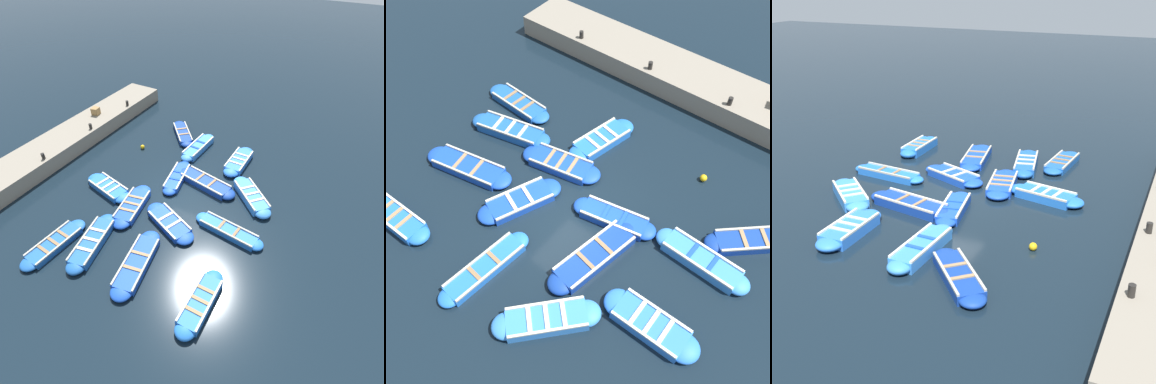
% 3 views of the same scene
% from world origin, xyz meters
% --- Properties ---
extents(ground_plane, '(120.00, 120.00, 0.00)m').
position_xyz_m(ground_plane, '(0.00, 0.00, 0.00)').
color(ground_plane, black).
extents(boat_drifting, '(1.11, 3.48, 0.35)m').
position_xyz_m(boat_drifting, '(-3.33, -5.68, 0.15)').
color(boat_drifting, '#1E59AD').
rests_on(boat_drifting, ground).
extents(boat_outer_left, '(1.64, 3.73, 0.43)m').
position_xyz_m(boat_outer_left, '(-1.84, -4.77, 0.19)').
color(boat_outer_left, '#1E59AD').
rests_on(boat_outer_left, ground).
extents(boat_tucked, '(3.97, 1.59, 0.41)m').
position_xyz_m(boat_tucked, '(0.79, 1.57, 0.18)').
color(boat_tucked, navy).
rests_on(boat_tucked, ground).
extents(boat_alongside, '(1.57, 3.46, 0.38)m').
position_xyz_m(boat_alongside, '(-1.70, -1.94, 0.16)').
color(boat_alongside, '#1947B7').
rests_on(boat_alongside, ground).
extents(boat_stern_in, '(0.97, 3.51, 0.45)m').
position_xyz_m(boat_stern_in, '(-1.25, 4.48, 0.20)').
color(boat_stern_in, '#3884E0').
rests_on(boat_stern_in, ground).
extents(boat_outer_right, '(3.68, 1.10, 0.36)m').
position_xyz_m(boat_outer_right, '(3.38, -1.02, 0.15)').
color(boat_outer_right, blue).
rests_on(boat_outer_right, ground).
extents(boat_inner_gap, '(3.41, 2.11, 0.38)m').
position_xyz_m(boat_inner_gap, '(0.63, -1.98, 0.16)').
color(boat_inner_gap, '#1947B7').
rests_on(boat_inner_gap, ground).
extents(boat_far_corner, '(1.65, 3.88, 0.39)m').
position_xyz_m(boat_far_corner, '(0.65, -4.67, 0.16)').
color(boat_far_corner, '#1947B7').
rests_on(boat_far_corner, ground).
extents(boat_broadside, '(3.39, 1.59, 0.41)m').
position_xyz_m(boat_broadside, '(-3.74, -1.44, 0.17)').
color(boat_broadside, blue).
rests_on(boat_broadside, ground).
extents(boat_end_of_row, '(0.92, 3.22, 0.45)m').
position_xyz_m(boat_end_of_row, '(3.93, -4.94, 0.20)').
color(boat_end_of_row, blue).
rests_on(boat_end_of_row, ground).
extents(boat_bow_out, '(1.03, 3.29, 0.47)m').
position_xyz_m(boat_bow_out, '(1.67, 4.33, 0.20)').
color(boat_bow_out, blue).
rests_on(boat_bow_out, ground).
extents(boat_mid_row, '(1.37, 3.25, 0.38)m').
position_xyz_m(boat_mid_row, '(-0.87, 1.19, 0.16)').
color(boat_mid_row, '#1947B7').
rests_on(boat_mid_row, ground).
extents(boat_near_quay, '(2.90, 3.08, 0.38)m').
position_xyz_m(boat_near_quay, '(-3.05, 5.52, 0.16)').
color(boat_near_quay, navy).
rests_on(boat_near_quay, ground).
extents(boat_centre, '(3.10, 2.94, 0.46)m').
position_xyz_m(boat_centre, '(3.49, 1.75, 0.20)').
color(boat_centre, '#3884E0').
rests_on(boat_centre, ground).
extents(bollard_mid_south, '(0.20, 0.20, 0.35)m').
position_xyz_m(bollard_mid_south, '(-8.00, 1.93, 1.13)').
color(bollard_mid_south, black).
rests_on(bollard_mid_south, quay_wall).
extents(bollard_south, '(0.20, 0.20, 0.35)m').
position_xyz_m(bollard_south, '(-8.00, 5.80, 1.13)').
color(bollard_south, black).
rests_on(bollard_south, quay_wall).
extents(buoy_orange_near, '(0.27, 0.27, 0.27)m').
position_xyz_m(buoy_orange_near, '(-4.53, 2.81, 0.14)').
color(buoy_orange_near, '#EAB214').
rests_on(buoy_orange_near, ground).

